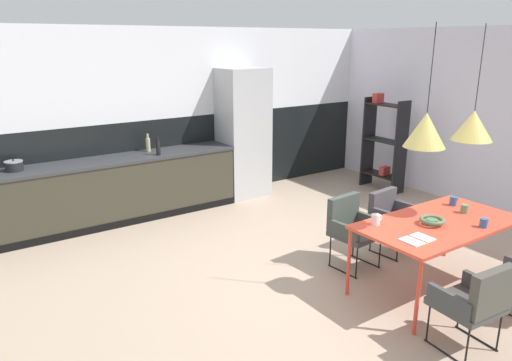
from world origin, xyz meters
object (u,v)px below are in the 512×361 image
(armchair_corner_seat, at_px, (477,298))
(cooking_pot, at_px, (14,166))
(open_shelf_unit, at_px, (384,142))
(refrigerator_column, at_px, (243,133))
(mug_dark_espresso, at_px, (484,223))
(mug_glass_clear, at_px, (453,201))
(open_book, at_px, (417,239))
(pendant_lamp_over_table_near, at_px, (425,130))
(bottle_wine_green, at_px, (148,144))
(mug_white_ceramic, at_px, (465,209))
(armchair_head_of_table, at_px, (351,223))
(fruit_bowl, at_px, (432,221))
(bottle_oil_tall, at_px, (158,147))
(pendant_lamp_over_table_far, at_px, (473,126))
(armchair_by_stool, at_px, (391,213))
(mug_wide_latte, at_px, (376,219))
(dining_table, at_px, (439,226))

(armchair_corner_seat, bearing_deg, cooking_pot, 123.72)
(armchair_corner_seat, bearing_deg, open_shelf_unit, 54.99)
(refrigerator_column, xyz_separation_m, mug_dark_espresso, (0.13, -4.09, -0.24))
(mug_glass_clear, distance_m, cooking_pot, 5.24)
(open_book, height_order, pendant_lamp_over_table_near, pendant_lamp_over_table_near)
(mug_dark_espresso, height_order, bottle_wine_green, bottle_wine_green)
(armchair_corner_seat, bearing_deg, open_book, 88.21)
(mug_white_ceramic, relative_size, cooking_pot, 0.55)
(armchair_head_of_table, distance_m, fruit_bowl, 0.95)
(bottle_oil_tall, xyz_separation_m, pendant_lamp_over_table_near, (1.10, -3.58, 0.67))
(bottle_wine_green, distance_m, pendant_lamp_over_table_far, 4.37)
(armchair_head_of_table, relative_size, armchair_corner_seat, 1.01)
(armchair_corner_seat, relative_size, open_book, 2.78)
(mug_dark_espresso, distance_m, pendant_lamp_over_table_near, 1.12)
(mug_glass_clear, relative_size, mug_white_ceramic, 1.02)
(armchair_corner_seat, distance_m, bottle_oil_tall, 4.53)
(armchair_corner_seat, relative_size, mug_glass_clear, 6.46)
(armchair_by_stool, xyz_separation_m, mug_dark_espresso, (-0.15, -1.24, 0.31))
(mug_white_ceramic, bearing_deg, pendant_lamp_over_table_near, 179.21)
(armchair_head_of_table, xyz_separation_m, cooking_pot, (-2.95, 2.93, 0.46))
(mug_wide_latte, relative_size, pendant_lamp_over_table_near, 0.12)
(open_book, relative_size, mug_dark_espresso, 2.43)
(fruit_bowl, relative_size, cooking_pot, 1.11)
(open_book, xyz_separation_m, open_shelf_unit, (2.79, 2.86, 0.07))
(mug_dark_espresso, distance_m, mug_glass_clear, 0.64)
(refrigerator_column, xyz_separation_m, pendant_lamp_over_table_far, (0.24, -3.78, 0.65))
(pendant_lamp_over_table_near, xyz_separation_m, pendant_lamp_over_table_far, (0.68, -0.04, -0.02))
(armchair_by_stool, distance_m, bottle_wine_green, 3.56)
(dining_table, distance_m, mug_wide_latte, 0.66)
(armchair_by_stool, xyz_separation_m, mug_wide_latte, (-0.96, -0.61, 0.31))
(armchair_head_of_table, relative_size, fruit_bowl, 3.31)
(armchair_corner_seat, height_order, mug_wide_latte, mug_wide_latte)
(refrigerator_column, height_order, armchair_corner_seat, refrigerator_column)
(pendant_lamp_over_table_near, bearing_deg, armchair_corner_seat, -108.81)
(dining_table, distance_m, armchair_by_stool, 1.01)
(armchair_by_stool, distance_m, pendant_lamp_over_table_far, 1.51)
(refrigerator_column, xyz_separation_m, mug_wide_latte, (-0.68, -3.45, -0.23))
(mug_glass_clear, bearing_deg, refrigerator_column, 97.24)
(armchair_head_of_table, bearing_deg, pendant_lamp_over_table_far, 121.16)
(mug_wide_latte, xyz_separation_m, bottle_wine_green, (-0.88, 3.61, 0.22))
(armchair_by_stool, distance_m, cooking_pot, 4.68)
(mug_glass_clear, distance_m, mug_wide_latte, 1.13)
(armchair_head_of_table, bearing_deg, fruit_bowl, 97.02)
(bottle_wine_green, bearing_deg, dining_table, -69.53)
(cooking_pot, xyz_separation_m, pendant_lamp_over_table_far, (3.60, -3.83, 0.71))
(pendant_lamp_over_table_far, bearing_deg, refrigerator_column, 93.63)
(refrigerator_column, bearing_deg, mug_glass_clear, -82.76)
(refrigerator_column, distance_m, pendant_lamp_over_table_near, 3.82)
(open_book, xyz_separation_m, cooking_pot, (-2.71, 3.98, 0.22))
(mug_dark_espresso, height_order, open_shelf_unit, open_shelf_unit)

